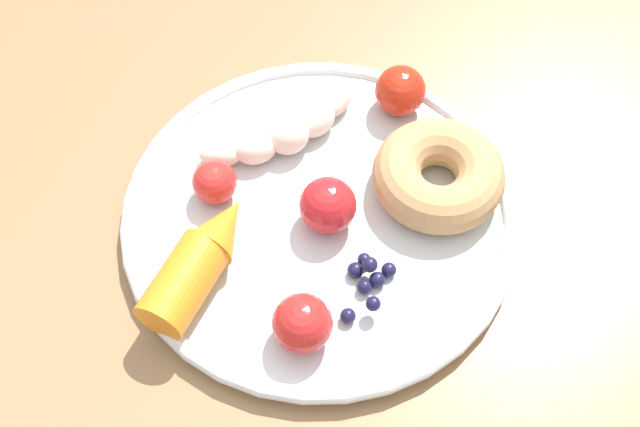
{
  "coord_description": "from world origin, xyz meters",
  "views": [
    {
      "loc": [
        -0.05,
        -0.31,
        1.27
      ],
      "look_at": [
        0.05,
        -0.0,
        0.75
      ],
      "focal_mm": 45.52,
      "sensor_mm": 36.0,
      "label": 1
    }
  ],
  "objects_px": {
    "donut": "(438,175)",
    "tomato_far": "(400,91)",
    "tomato_near": "(302,323)",
    "carrot_orange": "(199,258)",
    "banana": "(285,133)",
    "plate": "(320,216)",
    "tomato_mid": "(328,205)",
    "tomato_extra": "(215,182)",
    "blueberry_pile": "(368,281)",
    "dining_table": "(266,296)"
  },
  "relations": [
    {
      "from": "banana",
      "to": "dining_table",
      "type": "bearing_deg",
      "value": -121.61
    },
    {
      "from": "tomato_far",
      "to": "tomato_extra",
      "type": "height_order",
      "value": "tomato_far"
    },
    {
      "from": "tomato_mid",
      "to": "tomato_far",
      "type": "xyz_separation_m",
      "value": [
        0.09,
        0.09,
        -0.0
      ]
    },
    {
      "from": "tomato_mid",
      "to": "tomato_far",
      "type": "bearing_deg",
      "value": 43.79
    },
    {
      "from": "tomato_extra",
      "to": "tomato_near",
      "type": "bearing_deg",
      "value": -78.14
    },
    {
      "from": "banana",
      "to": "tomato_extra",
      "type": "relative_size",
      "value": 4.17
    },
    {
      "from": "plate",
      "to": "tomato_extra",
      "type": "xyz_separation_m",
      "value": [
        -0.07,
        0.04,
        0.02
      ]
    },
    {
      "from": "dining_table",
      "to": "tomato_far",
      "type": "xyz_separation_m",
      "value": [
        0.14,
        0.08,
        0.13
      ]
    },
    {
      "from": "tomato_far",
      "to": "banana",
      "type": "bearing_deg",
      "value": -176.46
    },
    {
      "from": "banana",
      "to": "tomato_extra",
      "type": "distance_m",
      "value": 0.07
    },
    {
      "from": "plate",
      "to": "banana",
      "type": "bearing_deg",
      "value": 94.04
    },
    {
      "from": "donut",
      "to": "blueberry_pile",
      "type": "bearing_deg",
      "value": -141.51
    },
    {
      "from": "banana",
      "to": "tomato_extra",
      "type": "height_order",
      "value": "tomato_extra"
    },
    {
      "from": "plate",
      "to": "tomato_near",
      "type": "bearing_deg",
      "value": -114.8
    },
    {
      "from": "banana",
      "to": "carrot_orange",
      "type": "xyz_separation_m",
      "value": [
        -0.09,
        -0.09,
        0.01
      ]
    },
    {
      "from": "banana",
      "to": "tomato_near",
      "type": "relative_size",
      "value": 3.43
    },
    {
      "from": "tomato_near",
      "to": "tomato_far",
      "type": "distance_m",
      "value": 0.22
    },
    {
      "from": "banana",
      "to": "tomato_near",
      "type": "xyz_separation_m",
      "value": [
        -0.04,
        -0.16,
        0.01
      ]
    },
    {
      "from": "tomato_near",
      "to": "banana",
      "type": "bearing_deg",
      "value": 77.23
    },
    {
      "from": "blueberry_pile",
      "to": "tomato_near",
      "type": "relative_size",
      "value": 1.23
    },
    {
      "from": "carrot_orange",
      "to": "tomato_near",
      "type": "distance_m",
      "value": 0.09
    },
    {
      "from": "tomato_far",
      "to": "carrot_orange",
      "type": "bearing_deg",
      "value": -152.5
    },
    {
      "from": "dining_table",
      "to": "plate",
      "type": "relative_size",
      "value": 3.05
    },
    {
      "from": "plate",
      "to": "tomato_far",
      "type": "xyz_separation_m",
      "value": [
        0.09,
        0.08,
        0.02
      ]
    },
    {
      "from": "tomato_far",
      "to": "plate",
      "type": "bearing_deg",
      "value": -139.99
    },
    {
      "from": "tomato_far",
      "to": "tomato_extra",
      "type": "bearing_deg",
      "value": -167.03
    },
    {
      "from": "plate",
      "to": "tomato_near",
      "type": "relative_size",
      "value": 7.27
    },
    {
      "from": "tomato_mid",
      "to": "tomato_near",
      "type": "bearing_deg",
      "value": -118.68
    },
    {
      "from": "dining_table",
      "to": "plate",
      "type": "distance_m",
      "value": 0.12
    },
    {
      "from": "donut",
      "to": "tomato_far",
      "type": "distance_m",
      "value": 0.09
    },
    {
      "from": "carrot_orange",
      "to": "donut",
      "type": "bearing_deg",
      "value": 4.27
    },
    {
      "from": "plate",
      "to": "carrot_orange",
      "type": "distance_m",
      "value": 0.1
    },
    {
      "from": "banana",
      "to": "blueberry_pile",
      "type": "distance_m",
      "value": 0.14
    },
    {
      "from": "plate",
      "to": "tomato_mid",
      "type": "distance_m",
      "value": 0.03
    },
    {
      "from": "tomato_far",
      "to": "tomato_extra",
      "type": "xyz_separation_m",
      "value": [
        -0.16,
        -0.04,
        -0.0
      ]
    },
    {
      "from": "banana",
      "to": "blueberry_pile",
      "type": "height_order",
      "value": "banana"
    },
    {
      "from": "dining_table",
      "to": "tomato_near",
      "type": "height_order",
      "value": "tomato_near"
    },
    {
      "from": "carrot_orange",
      "to": "blueberry_pile",
      "type": "xyz_separation_m",
      "value": [
        0.11,
        -0.05,
        -0.01
      ]
    },
    {
      "from": "dining_table",
      "to": "tomato_near",
      "type": "relative_size",
      "value": 22.22
    },
    {
      "from": "carrot_orange",
      "to": "tomato_far",
      "type": "xyz_separation_m",
      "value": [
        0.19,
        0.1,
        0.0
      ]
    },
    {
      "from": "blueberry_pile",
      "to": "tomato_far",
      "type": "xyz_separation_m",
      "value": [
        0.08,
        0.15,
        0.01
      ]
    },
    {
      "from": "carrot_orange",
      "to": "tomato_mid",
      "type": "relative_size",
      "value": 2.53
    },
    {
      "from": "banana",
      "to": "donut",
      "type": "xyz_separation_m",
      "value": [
        0.1,
        -0.08,
        0.01
      ]
    },
    {
      "from": "banana",
      "to": "plate",
      "type": "bearing_deg",
      "value": -85.96
    },
    {
      "from": "dining_table",
      "to": "plate",
      "type": "bearing_deg",
      "value": -1.14
    },
    {
      "from": "plate",
      "to": "tomato_near",
      "type": "xyz_separation_m",
      "value": [
        -0.04,
        -0.09,
        0.02
      ]
    },
    {
      "from": "donut",
      "to": "tomato_far",
      "type": "bearing_deg",
      "value": 88.83
    },
    {
      "from": "dining_table",
      "to": "carrot_orange",
      "type": "distance_m",
      "value": 0.14
    },
    {
      "from": "dining_table",
      "to": "plate",
      "type": "height_order",
      "value": "plate"
    },
    {
      "from": "dining_table",
      "to": "tomato_far",
      "type": "bearing_deg",
      "value": 28.53
    }
  ]
}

